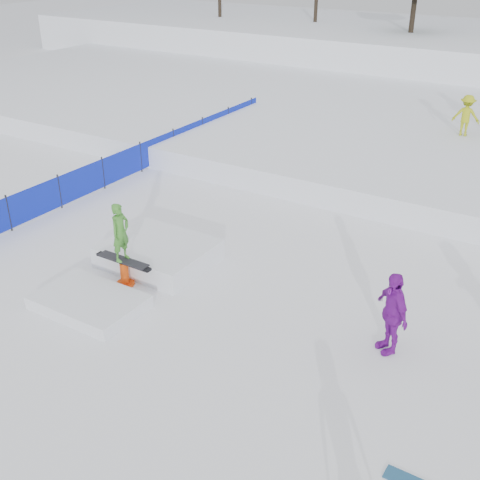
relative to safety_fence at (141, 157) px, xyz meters
The scene contains 6 objects.
ground 9.28m from the safety_fence, 45.44° to the right, with size 120.00×120.00×0.00m, color white.
snow_midrise 11.43m from the safety_fence, 55.34° to the left, with size 50.00×18.00×0.80m, color white.
safety_fence is the anchor object (origin of this frame).
walker_ygreen 12.11m from the safety_fence, 40.31° to the left, with size 0.98×0.57×1.52m, color #A6B216.
spectator_purple 12.24m from the safety_fence, 25.99° to the right, with size 1.04×0.43×1.78m, color purple.
jib_rail_feature 7.40m from the safety_fence, 49.93° to the right, with size 2.60×4.40×2.11m.
Camera 1 is at (7.20, -8.76, 7.51)m, focal length 45.00 mm.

